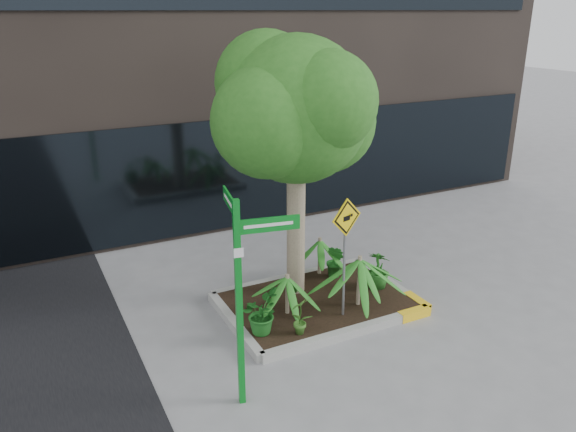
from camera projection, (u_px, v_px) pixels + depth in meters
name	position (u px, v px, depth m)	size (l,w,h in m)	color
ground	(316.00, 317.00, 9.74)	(80.00, 80.00, 0.00)	gray
planter	(319.00, 302.00, 10.04)	(3.35, 2.36, 0.15)	#9E9E99
tree	(296.00, 110.00, 9.24)	(3.16, 2.80, 4.74)	tan
palm_front	(360.00, 259.00, 9.56)	(1.04, 1.04, 1.16)	tan
palm_left	(287.00, 277.00, 9.35)	(0.81, 0.81, 0.90)	tan
palm_back	(320.00, 240.00, 10.78)	(0.85, 0.85, 0.94)	tan
shrub_a	(260.00, 313.00, 8.90)	(0.62, 0.62, 0.69)	#1A5E1C
shrub_b	(379.00, 270.00, 10.35)	(0.40, 0.40, 0.71)	#23661E
shrub_c	(300.00, 315.00, 8.86)	(0.35, 0.35, 0.66)	#387022
shrub_d	(335.00, 261.00, 10.73)	(0.38, 0.38, 0.68)	#1D661F
street_sign_post	(242.00, 281.00, 7.08)	(0.85, 0.95, 2.91)	#0B8020
cattle_sign	(346.00, 238.00, 9.04)	(0.63, 0.17, 2.09)	slate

